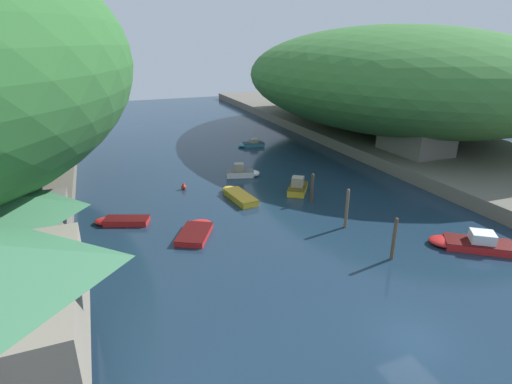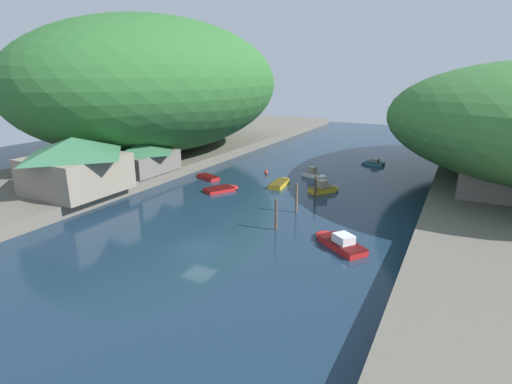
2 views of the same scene
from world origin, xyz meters
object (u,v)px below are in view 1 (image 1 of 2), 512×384
Objects in this scene: channel_buoy_near at (184,187)px; person_on_quay at (44,298)px; boat_red_skiff at (251,144)px; boat_far_upstream at (120,221)px; boat_mid_channel at (237,195)px; boat_near_quay at (243,172)px; boat_yellow_tender at (196,231)px; boathouse_shed at (10,223)px; boat_cabin_cruiser at (470,243)px; boat_open_rowboat at (298,186)px; right_bank_cottage at (416,134)px.

channel_buoy_near is 0.47× the size of person_on_quay.
boat_red_skiff is at bearing -53.61° from person_on_quay.
boat_mid_channel is at bearing -59.40° from boat_far_upstream.
boat_near_quay reaches higher than boat_far_upstream.
channel_buoy_near is at bearing 112.04° from boat_yellow_tender.
boat_yellow_tender is at bearing 5.72° from boathouse_shed.
boat_cabin_cruiser is at bearing -58.11° from boat_mid_channel.
boat_far_upstream is at bearing -140.20° from boat_open_rowboat.
channel_buoy_near is (-12.94, -14.06, -0.04)m from boat_red_skiff.
channel_buoy_near is at bearing 76.70° from boat_cabin_cruiser.
right_bank_cottage is (42.31, 10.20, 0.06)m from boathouse_shed.
boat_cabin_cruiser is 1.24× the size of boat_far_upstream.
boathouse_shed is 2.32× the size of boat_near_quay.
boat_open_rowboat is (6.46, -0.49, 0.20)m from boat_mid_channel.
boathouse_shed is at bearing 141.18° from boat_red_skiff.
boat_open_rowboat is 1.09× the size of boat_red_skiff.
boathouse_shed is at bearing 110.54° from boat_cabin_cruiser.
boat_open_rowboat is 5.40× the size of channel_buoy_near.
boat_mid_channel is at bearing -8.94° from boat_near_quay.
boathouse_shed reaches higher than boat_open_rowboat.
boat_yellow_tender is at bearing -18.75° from boat_near_quay.
right_bank_cottage is 22.44m from boat_cabin_cruiser.
right_bank_cottage is at bearing -60.95° from boat_far_upstream.
boat_yellow_tender is (-30.05, -8.97, -3.47)m from right_bank_cottage.
boat_red_skiff is at bearing 43.48° from boat_cabin_cruiser.
boat_cabin_cruiser is 3.48× the size of person_on_quay.
boat_yellow_tender is at bearing 156.91° from boat_red_skiff.
boat_red_skiff is (26.42, 25.64, -3.29)m from boathouse_shed.
right_bank_cottage reaches higher than person_on_quay.
boat_red_skiff is at bearing 171.62° from boat_near_quay.
right_bank_cottage is at bearing -2.73° from channel_buoy_near.
boat_far_upstream is at bearing 39.10° from boathouse_shed.
boat_red_skiff is 2.33× the size of person_on_quay.
boat_red_skiff is at bearing -22.85° from boat_far_upstream.
channel_buoy_near is at bearing -47.87° from person_on_quay.
boat_red_skiff is (19.70, 20.17, 0.10)m from boat_far_upstream.
right_bank_cottage is 36.06m from boat_far_upstream.
right_bank_cottage reaches higher than boat_near_quay.
boathouse_shed is 2.35× the size of boat_red_skiff.
boat_far_upstream is 28.19m from boat_red_skiff.
boat_near_quay reaches higher than boat_red_skiff.
boat_cabin_cruiser is 27.85m from boat_far_upstream.
boat_near_quay is 13.69m from boat_red_skiff.
person_on_quay is (-4.39, -13.03, 2.16)m from boat_far_upstream.
channel_buoy_near reaches higher than boat_yellow_tender.
boat_open_rowboat is at bearing 53.46° from boat_yellow_tender.
person_on_quay is at bearing 124.06° from boat_cabin_cruiser.
person_on_quay reaches higher than boat_red_skiff.
right_bank_cottage is at bearing 4.86° from boat_cabin_cruiser.
boathouse_shed is 1.58× the size of boat_cabin_cruiser.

